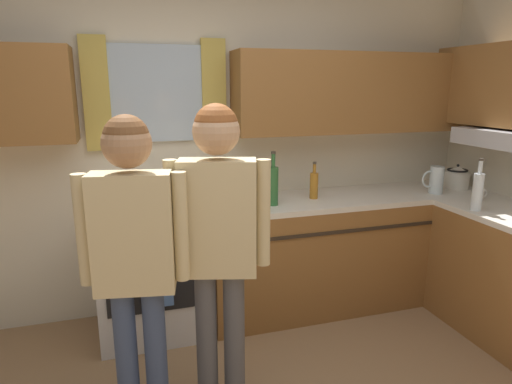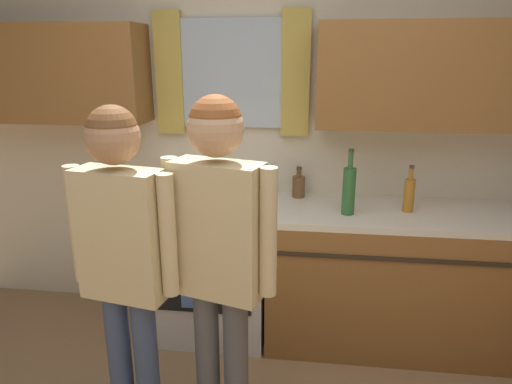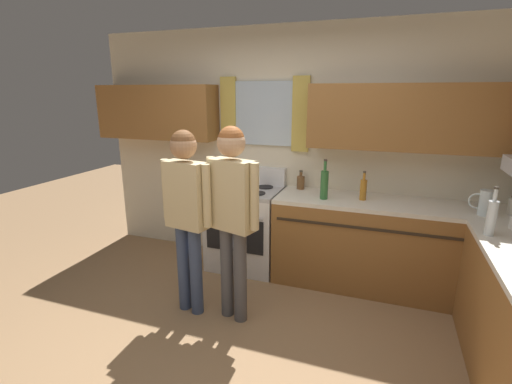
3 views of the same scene
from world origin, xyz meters
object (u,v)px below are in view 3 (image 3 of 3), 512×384
at_px(bottle_tall_clear, 492,217).
at_px(water_pitcher, 485,203).
at_px(adult_left, 186,202).
at_px(bottle_squat_brown, 301,182).
at_px(stove_oven, 245,226).
at_px(adult_in_plaid, 232,203).
at_px(bottle_wine_green, 324,184).
at_px(bottle_oil_amber, 363,189).

xyz_separation_m(bottle_tall_clear, water_pitcher, (0.06, 0.51, -0.03)).
height_order(water_pitcher, adult_left, adult_left).
relative_size(bottle_squat_brown, adult_left, 0.13).
bearing_deg(stove_oven, adult_in_plaid, -74.47).
height_order(bottle_wine_green, water_pitcher, bottle_wine_green).
bearing_deg(adult_in_plaid, stove_oven, 105.53).
bearing_deg(bottle_wine_green, bottle_oil_amber, 13.90).
bearing_deg(bottle_tall_clear, bottle_wine_green, 157.34).
bearing_deg(water_pitcher, adult_in_plaid, -156.75).
height_order(bottle_squat_brown, adult_left, adult_left).
relative_size(bottle_tall_clear, adult_in_plaid, 0.22).
relative_size(stove_oven, bottle_tall_clear, 3.00).
bearing_deg(bottle_squat_brown, bottle_oil_amber, -17.60).
xyz_separation_m(adult_left, adult_in_plaid, (0.41, 0.03, 0.03)).
height_order(bottle_wine_green, bottle_squat_brown, bottle_wine_green).
bearing_deg(bottle_squat_brown, adult_left, -119.85).
distance_m(bottle_squat_brown, water_pitcher, 1.71).
relative_size(bottle_oil_amber, water_pitcher, 1.30).
distance_m(bottle_wine_green, bottle_squat_brown, 0.43).
relative_size(bottle_wine_green, water_pitcher, 1.79).
bearing_deg(bottle_wine_green, bottle_squat_brown, 135.15).
bearing_deg(stove_oven, bottle_squat_brown, 19.74).
bearing_deg(water_pitcher, bottle_wine_green, 178.27).
bearing_deg(stove_oven, bottle_oil_amber, -0.38).
xyz_separation_m(stove_oven, bottle_tall_clear, (2.18, -0.65, 0.57)).
distance_m(water_pitcher, adult_in_plaid, 2.14).
height_order(stove_oven, adult_left, adult_left).
bearing_deg(bottle_oil_amber, stove_oven, 179.62).
relative_size(water_pitcher, adult_in_plaid, 0.13).
xyz_separation_m(stove_oven, bottle_wine_green, (0.87, -0.10, 0.58)).
distance_m(stove_oven, bottle_oil_amber, 1.35).
xyz_separation_m(bottle_wine_green, bottle_oil_amber, (0.36, 0.09, -0.04)).
bearing_deg(bottle_squat_brown, stove_oven, -160.26).
xyz_separation_m(bottle_tall_clear, adult_in_plaid, (-1.91, -0.34, 0.01)).
height_order(adult_left, adult_in_plaid, adult_in_plaid).
height_order(bottle_tall_clear, water_pitcher, bottle_tall_clear).
distance_m(stove_oven, water_pitcher, 2.31).
height_order(water_pitcher, adult_in_plaid, adult_in_plaid).
relative_size(bottle_squat_brown, water_pitcher, 0.93).
relative_size(bottle_oil_amber, bottle_squat_brown, 1.40).
distance_m(bottle_tall_clear, adult_left, 2.34).
relative_size(bottle_wine_green, bottle_oil_amber, 1.38).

